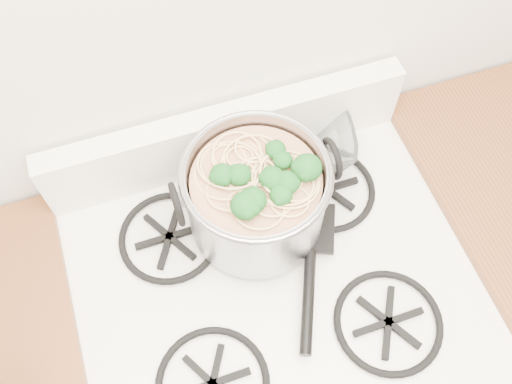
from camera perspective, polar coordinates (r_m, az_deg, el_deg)
The scene contains 4 objects.
gas_range at distance 1.56m, azimuth 1.41°, elevation -14.91°, with size 0.76×0.66×0.92m.
stock_pot at distance 1.07m, azimuth 0.00°, elevation -0.44°, with size 0.31×0.28×0.19m.
spatula at distance 1.13m, azimuth 5.63°, elevation -3.37°, with size 0.29×0.31×0.02m, color black, non-canonical shape.
glass_bowl at distance 1.23m, azimuth 3.04°, elevation 5.06°, with size 0.11×0.11×0.03m, color white.
Camera 1 is at (-0.16, 0.90, 1.95)m, focal length 40.00 mm.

